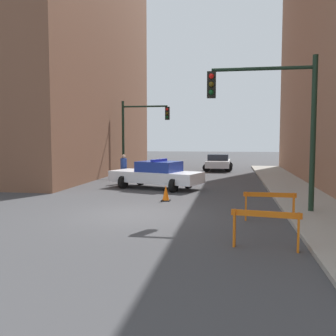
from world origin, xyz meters
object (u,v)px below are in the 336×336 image
(police_car, at_px, (157,174))
(barrier_front, at_px, (266,223))
(pedestrian_crossing, at_px, (124,169))
(parked_car_near, at_px, (218,162))
(traffic_cone, at_px, (166,193))
(barrier_mid, at_px, (270,202))
(traffic_light_near, at_px, (278,110))
(traffic_light_far, at_px, (138,127))

(police_car, xyz_separation_m, barrier_front, (4.57, -9.96, -0.11))
(barrier_front, bearing_deg, pedestrian_crossing, 120.31)
(pedestrian_crossing, distance_m, barrier_front, 13.51)
(parked_car_near, distance_m, pedestrian_crossing, 10.88)
(parked_car_near, height_order, pedestrian_crossing, pedestrian_crossing)
(police_car, xyz_separation_m, traffic_cone, (1.12, -3.72, -0.41))
(pedestrian_crossing, bearing_deg, barrier_front, -145.87)
(pedestrian_crossing, bearing_deg, barrier_mid, -136.19)
(police_car, xyz_separation_m, pedestrian_crossing, (-2.25, 1.70, 0.14))
(parked_car_near, xyz_separation_m, barrier_mid, (2.20, -18.25, -0.06))
(police_car, height_order, barrier_front, police_car)
(barrier_front, bearing_deg, traffic_light_near, 80.72)
(pedestrian_crossing, bearing_deg, police_car, -123.22)
(police_car, bearing_deg, traffic_light_near, -117.91)
(traffic_light_near, relative_size, parked_car_near, 1.20)
(pedestrian_crossing, relative_size, barrier_mid, 1.04)
(traffic_light_near, height_order, police_car, traffic_light_near)
(barrier_front, bearing_deg, traffic_cone, 118.88)
(traffic_light_near, bearing_deg, police_car, 133.48)
(police_car, height_order, parked_car_near, police_car)
(traffic_light_far, height_order, parked_car_near, traffic_light_far)
(parked_car_near, relative_size, traffic_cone, 6.59)
(traffic_light_far, bearing_deg, police_car, -68.73)
(parked_car_near, bearing_deg, barrier_mid, -82.40)
(traffic_light_far, distance_m, traffic_cone, 11.86)
(barrier_front, distance_m, traffic_cone, 7.13)
(barrier_mid, xyz_separation_m, traffic_cone, (-3.83, 3.17, -0.30))
(traffic_light_far, distance_m, pedestrian_crossing, 5.95)
(barrier_mid, bearing_deg, traffic_cone, 140.39)
(traffic_light_far, height_order, pedestrian_crossing, traffic_light_far)
(police_car, distance_m, parked_car_near, 11.69)
(traffic_light_near, height_order, traffic_light_far, traffic_light_near)
(traffic_light_near, height_order, parked_car_near, traffic_light_near)
(traffic_light_far, relative_size, parked_car_near, 1.20)
(parked_car_near, height_order, barrier_mid, parked_car_near)
(barrier_mid, relative_size, traffic_cone, 2.44)
(barrier_front, bearing_deg, traffic_light_far, 113.26)
(traffic_light_near, xyz_separation_m, barrier_mid, (-0.33, -1.32, -2.91))
(parked_car_near, bearing_deg, police_car, -102.90)
(police_car, relative_size, barrier_mid, 3.15)
(traffic_light_far, xyz_separation_m, parked_car_near, (5.50, 4.30, -2.72))
(barrier_front, distance_m, barrier_mid, 3.09)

